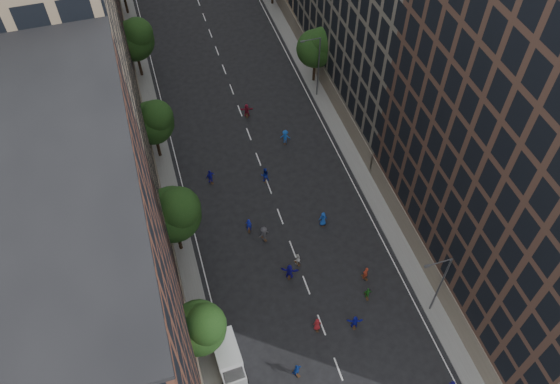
{
  "coord_description": "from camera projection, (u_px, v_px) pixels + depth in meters",
  "views": [
    {
      "loc": [
        -10.56,
        -7.55,
        48.12
      ],
      "look_at": [
        0.52,
        28.77,
        2.0
      ],
      "focal_mm": 35.0,
      "sensor_mm": 36.0,
      "label": 1
    }
  ],
  "objects": [
    {
      "name": "skater_13",
      "position": [
        249.0,
        225.0,
        58.26
      ],
      "size": [
        0.73,
        0.56,
        1.79
      ],
      "primitive_type": "imported",
      "rotation": [
        0.0,
        0.0,
        2.91
      ],
      "color": "#1721BA",
      "rests_on": "ground"
    },
    {
      "name": "streetlamp_near",
      "position": [
        439.0,
        283.0,
        48.93
      ],
      "size": [
        2.64,
        0.22,
        9.06
      ],
      "color": "#595B60",
      "rests_on": "ground"
    },
    {
      "name": "cargo_van",
      "position": [
        228.0,
        358.0,
        48.46
      ],
      "size": [
        2.48,
        4.91,
        2.56
      ],
      "rotation": [
        0.0,
        0.0,
        0.05
      ],
      "color": "silver",
      "rests_on": "ground"
    },
    {
      "name": "tree_left_4",
      "position": [
        135.0,
        38.0,
        70.91
      ],
      "size": [
        5.4,
        5.4,
        9.08
      ],
      "color": "black",
      "rests_on": "ground"
    },
    {
      "name": "skater_8",
      "position": [
        297.0,
        259.0,
        55.68
      ],
      "size": [
        0.88,
        0.79,
        1.51
      ],
      "primitive_type": "imported",
      "rotation": [
        0.0,
        0.0,
        3.48
      ],
      "color": "silver",
      "rests_on": "ground"
    },
    {
      "name": "skater_9",
      "position": [
        264.0,
        234.0,
        57.46
      ],
      "size": [
        1.41,
        1.07,
        1.93
      ],
      "primitive_type": "imported",
      "rotation": [
        0.0,
        0.0,
        3.46
      ],
      "color": "#3E3D42",
      "rests_on": "ground"
    },
    {
      "name": "skater_16",
      "position": [
        210.0,
        177.0,
        62.55
      ],
      "size": [
        1.2,
        0.79,
        1.89
      ],
      "primitive_type": "imported",
      "rotation": [
        0.0,
        0.0,
        3.47
      ],
      "color": "#1815B0",
      "rests_on": "ground"
    },
    {
      "name": "sidewalk_right",
      "position": [
        320.0,
        81.0,
        74.75
      ],
      "size": [
        4.0,
        105.0,
        0.15
      ],
      "primitive_type": "cube",
      "color": "slate",
      "rests_on": "ground"
    },
    {
      "name": "skater_11",
      "position": [
        289.0,
        272.0,
        54.52
      ],
      "size": [
        1.86,
        1.25,
        1.92
      ],
      "primitive_type": "imported",
      "rotation": [
        0.0,
        0.0,
        2.72
      ],
      "color": "#1A129A",
      "rests_on": "ground"
    },
    {
      "name": "tree_left_1",
      "position": [
        200.0,
        327.0,
        45.8
      ],
      "size": [
        4.8,
        4.8,
        8.21
      ],
      "color": "black",
      "rests_on": "ground"
    },
    {
      "name": "skater_7",
      "position": [
        365.0,
        273.0,
        54.49
      ],
      "size": [
        0.76,
        0.63,
        1.78
      ],
      "primitive_type": "imported",
      "rotation": [
        0.0,
        0.0,
        3.5
      ],
      "color": "maroon",
      "rests_on": "ground"
    },
    {
      "name": "skater_10",
      "position": [
        368.0,
        293.0,
        53.2
      ],
      "size": [
        0.95,
        0.53,
        1.53
      ],
      "primitive_type": "imported",
      "rotation": [
        0.0,
        0.0,
        2.95
      ],
      "color": "#20691F",
      "rests_on": "ground"
    },
    {
      "name": "ground",
      "position": [
        250.0,
        137.0,
        68.02
      ],
      "size": [
        240.0,
        240.0,
        0.0
      ],
      "primitive_type": "plane",
      "color": "black",
      "rests_on": "ground"
    },
    {
      "name": "skater_5",
      "position": [
        355.0,
        322.0,
        51.2
      ],
      "size": [
        1.6,
        0.87,
        1.65
      ],
      "primitive_type": "imported",
      "rotation": [
        0.0,
        0.0,
        2.87
      ],
      "color": "#1418AA",
      "rests_on": "ground"
    },
    {
      "name": "streetlamp_far",
      "position": [
        317.0,
        64.0,
        68.99
      ],
      "size": [
        2.64,
        0.22,
        9.06
      ],
      "color": "#595B60",
      "rests_on": "ground"
    },
    {
      "name": "skater_17",
      "position": [
        247.0,
        111.0,
        69.73
      ],
      "size": [
        1.79,
        0.88,
        1.84
      ],
      "primitive_type": "imported",
      "rotation": [
        0.0,
        0.0,
        2.94
      ],
      "color": "maroon",
      "rests_on": "ground"
    },
    {
      "name": "tree_right_a",
      "position": [
        317.0,
        47.0,
        70.56
      ],
      "size": [
        5.0,
        5.0,
        8.39
      ],
      "color": "black",
      "rests_on": "ground"
    },
    {
      "name": "bldg_left_b",
      "position": [
        49.0,
        82.0,
        48.33
      ],
      "size": [
        14.0,
        26.0,
        34.0
      ],
      "primitive_type": "cube",
      "color": "#927B5F",
      "rests_on": "ground"
    },
    {
      "name": "skater_15",
      "position": [
        285.0,
        137.0,
        66.62
      ],
      "size": [
        1.44,
        1.18,
        1.94
      ],
      "primitive_type": "imported",
      "rotation": [
        0.0,
        0.0,
        2.71
      ],
      "color": "blue",
      "rests_on": "ground"
    },
    {
      "name": "skater_4",
      "position": [
        297.0,
        370.0,
        48.23
      ],
      "size": [
        1.09,
        0.76,
        1.72
      ],
      "primitive_type": "imported",
      "rotation": [
        0.0,
        0.0,
        3.52
      ],
      "color": "navy",
      "rests_on": "ground"
    },
    {
      "name": "skater_14",
      "position": [
        265.0,
        175.0,
        62.69
      ],
      "size": [
        1.0,
        0.81,
        1.94
      ],
      "primitive_type": "imported",
      "rotation": [
        0.0,
        0.0,
        3.06
      ],
      "color": "#13239C",
      "rests_on": "ground"
    },
    {
      "name": "bldg_left_a",
      "position": [
        72.0,
        335.0,
        35.29
      ],
      "size": [
        14.0,
        22.0,
        30.0
      ],
      "primitive_type": "cube",
      "color": "brown",
      "rests_on": "ground"
    },
    {
      "name": "skater_12",
      "position": [
        323.0,
        219.0,
        58.71
      ],
      "size": [
        0.99,
        0.72,
        1.88
      ],
      "primitive_type": "imported",
      "rotation": [
        0.0,
        0.0,
        3.0
      ],
      "color": "#1340A0",
      "rests_on": "ground"
    },
    {
      "name": "sidewalk_left",
      "position": [
        145.0,
        116.0,
        70.3
      ],
      "size": [
        4.0,
        105.0,
        0.15
      ],
      "primitive_type": "cube",
      "color": "slate",
      "rests_on": "ground"
    },
    {
      "name": "skater_6",
      "position": [
        317.0,
        324.0,
        51.05
      ],
      "size": [
        0.89,
        0.67,
        1.65
      ],
      "primitive_type": "imported",
      "rotation": [
        0.0,
        0.0,
        2.95
      ],
      "color": "maroon",
      "rests_on": "ground"
    },
    {
      "name": "tree_left_3",
      "position": [
        154.0,
        121.0,
        61.4
      ],
      "size": [
        5.0,
        5.0,
        8.58
      ],
      "color": "black",
      "rests_on": "ground"
    },
    {
      "name": "bldg_right_a",
      "position": [
        558.0,
        139.0,
        42.45
      ],
      "size": [
        14.0,
        30.0,
        36.0
      ],
      "primitive_type": "cube",
      "color": "#452E25",
      "rests_on": "ground"
    },
    {
      "name": "tree_left_2",
      "position": [
        175.0,
        213.0,
        52.46
      ],
      "size": [
        5.6,
        5.6,
        9.45
      ],
      "color": "black",
      "rests_on": "ground"
    }
  ]
}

